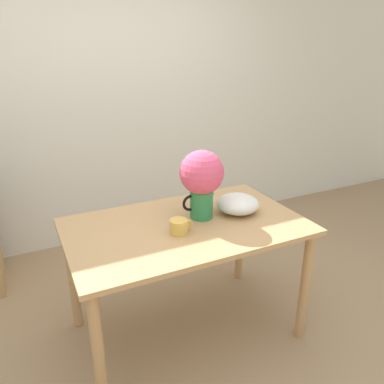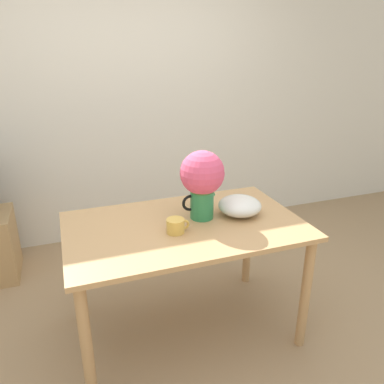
% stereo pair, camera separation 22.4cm
% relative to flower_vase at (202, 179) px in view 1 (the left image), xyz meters
% --- Properties ---
extents(ground_plane, '(12.00, 12.00, 0.00)m').
position_rel_flower_vase_xyz_m(ground_plane, '(-0.18, -0.27, -1.04)').
color(ground_plane, '#9E7F5B').
extents(wall_back, '(8.00, 0.05, 2.60)m').
position_rel_flower_vase_xyz_m(wall_back, '(-0.18, 1.53, 0.26)').
color(wall_back, silver).
rests_on(wall_back, ground_plane).
extents(table, '(1.41, 0.86, 0.79)m').
position_rel_flower_vase_xyz_m(table, '(-0.13, -0.05, -0.36)').
color(table, tan).
rests_on(table, ground_plane).
extents(flower_vase, '(0.27, 0.27, 0.43)m').
position_rel_flower_vase_xyz_m(flower_vase, '(0.00, 0.00, 0.00)').
color(flower_vase, '#2D844C').
rests_on(flower_vase, table).
extents(coffee_mug, '(0.14, 0.10, 0.08)m').
position_rel_flower_vase_xyz_m(coffee_mug, '(-0.21, -0.14, -0.21)').
color(coffee_mug, gold).
rests_on(coffee_mug, table).
extents(white_bowl, '(0.27, 0.27, 0.12)m').
position_rel_flower_vase_xyz_m(white_bowl, '(0.24, -0.04, -0.19)').
color(white_bowl, silver).
rests_on(white_bowl, table).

